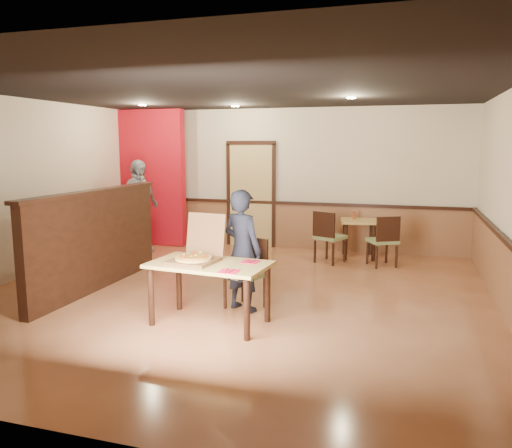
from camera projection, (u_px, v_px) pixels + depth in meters
The scene contains 26 objects.
floor at pixel (232, 296), 6.92m from camera, with size 7.00×7.00×0.00m, color #C3774C.
ceiling at pixel (230, 89), 6.49m from camera, with size 7.00×7.00×0.00m, color black.
wall_back at pixel (290, 179), 10.01m from camera, with size 7.00×7.00×0.00m, color beige.
wall_left at pixel (18, 189), 7.71m from camera, with size 7.00×7.00×0.00m, color beige.
wainscot_back at pixel (289, 226), 10.13m from camera, with size 7.00×0.04×0.90m, color brown.
chair_rail_back at pixel (289, 203), 10.04m from camera, with size 7.00×0.06×0.06m, color black.
wainscot_right at pixel (509, 285), 5.86m from camera, with size 0.04×7.00×0.90m, color brown.
chair_rail_right at pixel (511, 245), 5.79m from camera, with size 0.06×7.00×0.06m, color black.
back_door at pixel (251, 195), 10.26m from camera, with size 0.90×0.06×2.10m, color tan.
booth_partition at pixel (96, 239), 7.19m from camera, with size 0.20×3.10×1.44m.
red_accent_panel at pixel (148, 178), 10.37m from camera, with size 1.60×0.20×2.78m, color #AA0C19.
spot_a at pixel (142, 105), 8.85m from camera, with size 0.14×0.14×0.02m, color #F4E8AA.
spot_b at pixel (235, 106), 9.08m from camera, with size 0.14×0.14×0.02m, color #F4E8AA.
spot_c at pixel (351, 98), 7.51m from camera, with size 0.14×0.14×0.02m, color #F4E8AA.
main_table at pixel (210, 272), 5.77m from camera, with size 1.43×0.90×0.73m.
diner_chair at pixel (248, 270), 6.41m from camera, with size 0.57×0.57×0.89m.
side_chair_left at pixel (328, 235), 8.79m from camera, with size 0.61×0.61×0.93m.
side_chair_right at pixel (384, 239), 8.52m from camera, with size 0.60×0.60×0.89m.
side_table at pixel (359, 229), 9.23m from camera, with size 0.76×0.76×0.71m.
diner at pixel (242, 250), 6.24m from camera, with size 0.56×0.37×1.54m, color black.
passerby at pixel (138, 207), 9.60m from camera, with size 1.06×0.44×1.80m, color gray.
pizza_box at pixel (196, 256), 5.81m from camera, with size 0.57×0.65×0.53m.
pizza at pixel (194, 258), 5.76m from camera, with size 0.42×0.42×0.03m, color gold.
napkin_near at pixel (229, 271), 5.35m from camera, with size 0.20×0.20×0.01m.
napkin_far at pixel (250, 262), 5.79m from camera, with size 0.21×0.21×0.01m.
condiment at pixel (354, 215), 9.30m from camera, with size 0.06×0.06×0.14m, color #933C1A.
Camera 1 is at (2.26, -6.30, 2.07)m, focal length 35.00 mm.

